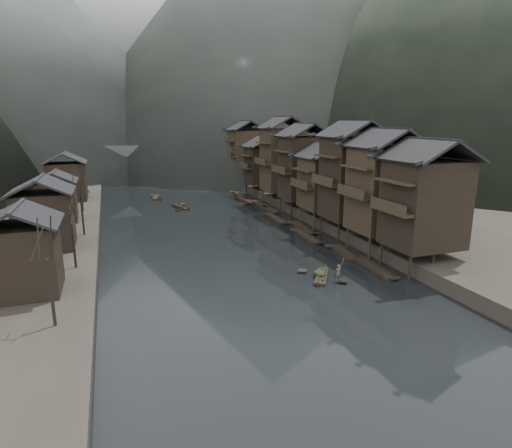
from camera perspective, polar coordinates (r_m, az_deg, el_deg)
name	(u,v)px	position (r m, az deg, el deg)	size (l,w,h in m)	color
water	(241,263)	(47.59, -2.00, -5.23)	(300.00, 300.00, 0.00)	black
right_bank	(339,187)	(97.06, 10.98, 4.92)	(40.00, 200.00, 1.80)	#2D2823
stilt_houses	(309,160)	(69.58, 7.03, 8.41)	(9.00, 67.60, 16.23)	black
left_houses	(53,194)	(64.36, -25.44, 3.67)	(8.10, 53.20, 8.73)	black
bare_trees	(74,203)	(51.46, -23.09, 2.62)	(3.90, 45.22, 7.80)	black
moored_sampans	(275,215)	(70.20, 2.53, 1.21)	(3.32, 62.23, 0.47)	black
midriver_boats	(166,190)	(97.22, -11.85, 4.48)	(10.10, 40.31, 0.45)	black
stone_bridge	(161,160)	(116.25, -12.60, 8.37)	(40.00, 6.00, 9.00)	#4C4C4F
hills	(145,30)	(216.38, -14.59, 23.80)	(320.00, 380.00, 119.70)	black
hero_sampan	(322,276)	(43.71, 8.75, -6.87)	(3.50, 4.87, 0.44)	black
cargo_heap	(320,270)	(43.63, 8.50, -6.10)	(1.14, 1.50, 0.69)	black
boatman	(338,270)	(42.54, 10.92, -6.06)	(0.59, 0.39, 1.62)	#4D4D4F
bamboo_pole	(341,246)	(41.90, 11.31, -2.96)	(0.06, 0.06, 4.15)	#8C7A51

